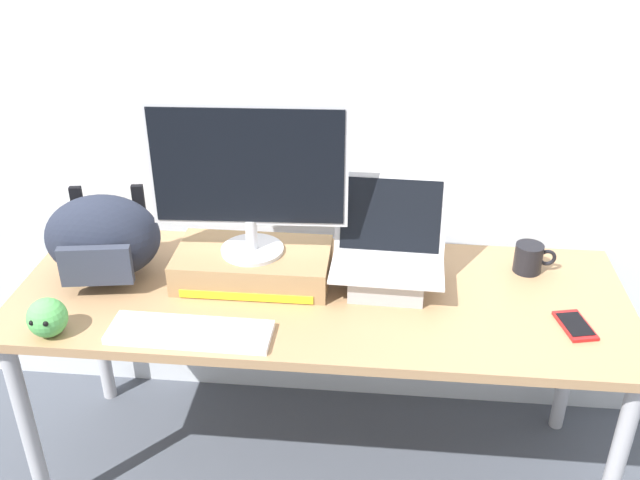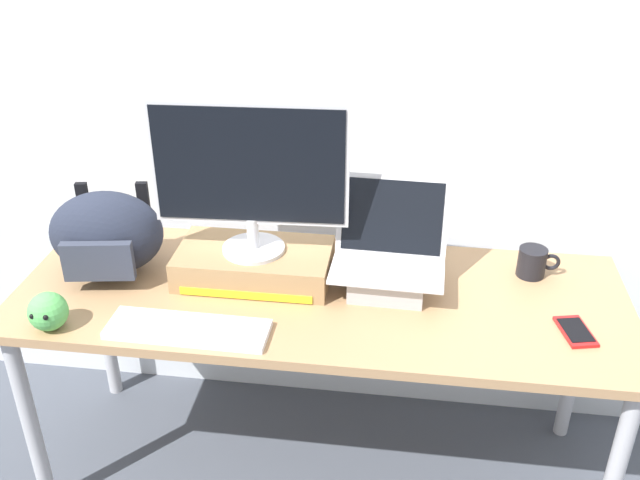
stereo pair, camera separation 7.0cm
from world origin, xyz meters
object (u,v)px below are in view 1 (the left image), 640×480
Objects in this scene: toner_box_yellow at (253,265)px; desktop_monitor at (248,175)px; cell_phone at (575,325)px; open_laptop at (387,266)px; external_keyboard at (190,332)px; coffee_mug at (529,258)px; plush_toy at (47,317)px; messenger_backpack at (103,238)px.

desktop_monitor is (0.00, -0.00, 0.30)m from toner_box_yellow.
cell_phone is (0.94, -0.17, -0.04)m from toner_box_yellow.
open_laptop is 2.22× the size of cell_phone.
external_keyboard is at bearing 174.48° from cell_phone.
cell_phone is at bearing -12.78° from desktop_monitor.
external_keyboard reaches higher than cell_phone.
coffee_mug is (0.86, 0.13, -0.00)m from toner_box_yellow.
desktop_monitor reaches higher than plush_toy.
plush_toy is (-1.45, -0.17, 0.05)m from cell_phone.
toner_box_yellow is 0.46m from messenger_backpack.
open_laptop is (0.41, -0.00, 0.02)m from toner_box_yellow.
messenger_backpack reaches higher than external_keyboard.
coffee_mug is 1.44m from plush_toy.
desktop_monitor is 0.50m from open_laptop.
plush_toy is (-0.92, -0.34, -0.02)m from open_laptop.
open_laptop reaches higher than toner_box_yellow.
desktop_monitor reaches higher than external_keyboard.
messenger_backpack is at bearing -173.28° from coffee_mug.
desktop_monitor is 1.28× the size of external_keyboard.
toner_box_yellow is at bearing -178.68° from open_laptop.
external_keyboard is (-0.12, -0.31, -0.04)m from toner_box_yellow.
messenger_backpack is at bearing -176.68° from open_laptop.
messenger_backpack is 2.46× the size of cell_phone.
external_keyboard is at bearing -49.59° from messenger_backpack.
toner_box_yellow is 1.04× the size of external_keyboard.
coffee_mug reaches higher than external_keyboard.
open_laptop is at bearing 149.66° from cell_phone.
desktop_monitor reaches higher than messenger_backpack.
coffee_mug is 0.31m from cell_phone.
open_laptop is 0.76× the size of external_keyboard.
messenger_backpack is (-0.33, 0.28, 0.12)m from external_keyboard.
messenger_backpack is (-0.87, -0.02, 0.06)m from open_laptop.
desktop_monitor reaches higher than cell_phone.
coffee_mug is at bearing 5.93° from desktop_monitor.
cell_phone is (0.53, -0.16, -0.06)m from open_laptop.
toner_box_yellow is at bearing -171.44° from coffee_mug.
cell_phone is at bearing -15.35° from open_laptop.
external_keyboard is at bearing -155.85° from coffee_mug.
external_keyboard is 2.93× the size of cell_phone.
coffee_mug is (0.86, 0.13, -0.30)m from desktop_monitor.
desktop_monitor is at bearing 156.85° from cell_phone.
messenger_backpack is at bearing -176.77° from toner_box_yellow.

